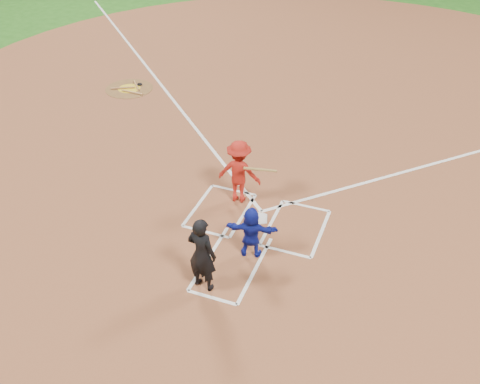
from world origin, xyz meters
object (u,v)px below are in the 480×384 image
(catcher, at_px, (251,232))
(batter_at_plate, at_px, (239,172))
(home_plate, at_px, (257,218))
(umpire, at_px, (202,254))
(on_deck_circle, at_px, (129,89))

(catcher, height_order, batter_at_plate, batter_at_plate)
(home_plate, relative_size, catcher, 0.48)
(home_plate, relative_size, batter_at_plate, 0.36)
(batter_at_plate, bearing_deg, umpire, -82.78)
(home_plate, bearing_deg, umpire, 83.19)
(on_deck_circle, height_order, batter_at_plate, batter_at_plate)
(on_deck_circle, bearing_deg, home_plate, -38.86)
(home_plate, height_order, batter_at_plate, batter_at_plate)
(umpire, relative_size, batter_at_plate, 1.04)
(on_deck_circle, bearing_deg, batter_at_plate, -38.70)
(home_plate, height_order, on_deck_circle, home_plate)
(on_deck_circle, xyz_separation_m, catcher, (7.10, -6.74, 0.62))
(home_plate, distance_m, catcher, 1.43)
(home_plate, relative_size, on_deck_circle, 0.35)
(catcher, xyz_separation_m, batter_at_plate, (-0.99, 1.85, 0.22))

